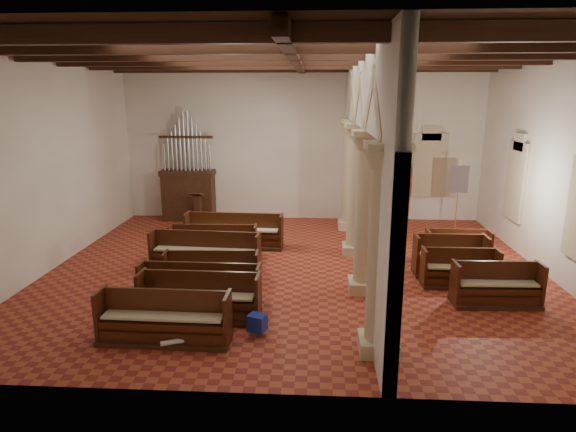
{
  "coord_description": "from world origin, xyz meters",
  "views": [
    {
      "loc": [
        0.52,
        -13.07,
        4.87
      ],
      "look_at": [
        -0.25,
        0.5,
        1.45
      ],
      "focal_mm": 30.0,
      "sensor_mm": 36.0,
      "label": 1
    }
  ],
  "objects_px": {
    "aisle_pew_0": "(496,291)",
    "processional_banner": "(456,212)",
    "pipe_organ": "(188,186)",
    "lectern": "(198,211)",
    "nave_pew_0": "(164,325)"
  },
  "relations": [
    {
      "from": "pipe_organ",
      "to": "processional_banner",
      "type": "relative_size",
      "value": 1.63
    },
    {
      "from": "pipe_organ",
      "to": "lectern",
      "type": "xyz_separation_m",
      "value": [
        0.54,
        -0.82,
        -0.82
      ]
    },
    {
      "from": "aisle_pew_0",
      "to": "processional_banner",
      "type": "bearing_deg",
      "value": 81.87
    },
    {
      "from": "processional_banner",
      "to": "aisle_pew_0",
      "type": "xyz_separation_m",
      "value": [
        -0.69,
        -5.98,
        -0.49
      ]
    },
    {
      "from": "nave_pew_0",
      "to": "lectern",
      "type": "bearing_deg",
      "value": 100.64
    },
    {
      "from": "pipe_organ",
      "to": "aisle_pew_0",
      "type": "xyz_separation_m",
      "value": [
        9.37,
        -7.66,
        -1.02
      ]
    },
    {
      "from": "processional_banner",
      "to": "nave_pew_0",
      "type": "relative_size",
      "value": 1.01
    },
    {
      "from": "lectern",
      "to": "processional_banner",
      "type": "xyz_separation_m",
      "value": [
        9.51,
        -0.86,
        0.29
      ]
    },
    {
      "from": "pipe_organ",
      "to": "aisle_pew_0",
      "type": "distance_m",
      "value": 12.14
    },
    {
      "from": "aisle_pew_0",
      "to": "nave_pew_0",
      "type": "bearing_deg",
      "value": -164.98
    },
    {
      "from": "pipe_organ",
      "to": "lectern",
      "type": "distance_m",
      "value": 1.28
    },
    {
      "from": "pipe_organ",
      "to": "lectern",
      "type": "height_order",
      "value": "pipe_organ"
    },
    {
      "from": "processional_banner",
      "to": "nave_pew_0",
      "type": "xyz_separation_m",
      "value": [
        -8.03,
        -8.17,
        -0.49
      ]
    },
    {
      "from": "lectern",
      "to": "nave_pew_0",
      "type": "height_order",
      "value": "lectern"
    },
    {
      "from": "nave_pew_0",
      "to": "aisle_pew_0",
      "type": "relative_size",
      "value": 1.3
    }
  ]
}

